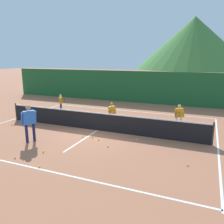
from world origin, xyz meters
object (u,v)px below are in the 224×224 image
object	(u,v)px
tennis_ball_3	(83,136)
student_2	(179,114)
tennis_net	(98,121)
tennis_ball_8	(12,125)
tennis_ball_0	(187,165)
student_1	(112,112)
instructor	(29,120)
tennis_ball_5	(99,140)
tennis_ball_6	(108,146)
tennis_ball_10	(43,152)
tennis_ball_9	(15,158)
tennis_ball_1	(137,139)
tennis_ball_2	(92,137)
tennis_ball_4	(39,167)
student_0	(61,101)

from	to	relation	value
tennis_ball_3	student_2	bearing A→B (deg)	38.20
tennis_net	tennis_ball_8	distance (m)	5.02
tennis_net	tennis_ball_0	size ratio (longest dim) A/B	165.44
student_1	tennis_ball_3	world-z (taller)	student_1
tennis_net	instructor	distance (m)	3.44
tennis_ball_0	tennis_ball_5	bearing A→B (deg)	164.44
tennis_ball_8	tennis_ball_6	bearing A→B (deg)	-7.57
student_2	tennis_ball_10	xyz separation A→B (m)	(-4.62, -5.49, -0.76)
tennis_net	tennis_ball_6	xyz separation A→B (m)	(1.44, -1.93, -0.47)
student_1	tennis_ball_9	bearing A→B (deg)	-106.15
tennis_net	tennis_ball_5	size ratio (longest dim) A/B	165.44
instructor	tennis_ball_1	distance (m)	4.99
tennis_ball_3	tennis_ball_5	size ratio (longest dim) A/B	1.00
instructor	tennis_ball_1	bearing A→B (deg)	24.90
tennis_ball_2	student_1	bearing A→B (deg)	90.44
instructor	tennis_ball_10	bearing A→B (deg)	-30.95
tennis_ball_4	tennis_ball_10	distance (m)	1.32
tennis_ball_8	tennis_ball_10	world-z (taller)	same
tennis_ball_4	tennis_ball_10	size ratio (longest dim) A/B	1.00
instructor	tennis_ball_3	distance (m)	2.57
tennis_ball_10	student_2	bearing A→B (deg)	49.90
student_2	tennis_ball_0	xyz separation A→B (m)	(0.88, -4.47, -0.76)
tennis_ball_5	tennis_ball_9	bearing A→B (deg)	-124.39
tennis_ball_3	tennis_ball_10	xyz separation A→B (m)	(-0.53, -2.27, 0.00)
tennis_ball_6	tennis_ball_4	bearing A→B (deg)	-118.32
student_2	tennis_ball_2	size ratio (longest dim) A/B	19.46
tennis_ball_3	tennis_ball_8	xyz separation A→B (m)	(-4.68, 0.15, 0.00)
tennis_net	tennis_ball_5	world-z (taller)	tennis_net
tennis_net	tennis_ball_3	xyz separation A→B (m)	(-0.20, -1.23, -0.47)
tennis_ball_2	tennis_ball_4	bearing A→B (deg)	-95.04
tennis_ball_8	tennis_ball_5	bearing A→B (deg)	-2.64
tennis_ball_8	tennis_ball_10	distance (m)	4.80
tennis_net	student_1	size ratio (longest dim) A/B	8.75
student_1	tennis_ball_6	size ratio (longest dim) A/B	18.91
instructor	tennis_ball_6	distance (m)	3.73
tennis_ball_1	tennis_ball_3	xyz separation A→B (m)	(-2.56, -0.60, 0.00)
tennis_ball_0	tennis_ball_4	world-z (taller)	same
tennis_ball_6	tennis_ball_10	bearing A→B (deg)	-144.01
instructor	tennis_ball_2	bearing A→B (deg)	32.81
tennis_ball_6	tennis_ball_9	size ratio (longest dim) A/B	1.00
student_2	tennis_ball_10	world-z (taller)	student_2
tennis_ball_5	tennis_ball_9	size ratio (longest dim) A/B	1.00
student_0	tennis_ball_0	world-z (taller)	student_0
instructor	tennis_ball_9	bearing A→B (deg)	-67.08
tennis_ball_0	tennis_ball_9	xyz separation A→B (m)	(-6.14, -1.90, 0.00)
student_0	tennis_ball_10	xyz separation A→B (m)	(3.57, -6.40, -0.71)
tennis_ball_8	tennis_ball_10	size ratio (longest dim) A/B	1.00
student_1	tennis_ball_5	world-z (taller)	student_1
instructor	student_1	distance (m)	4.63
tennis_net	tennis_ball_0	bearing A→B (deg)	-27.41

